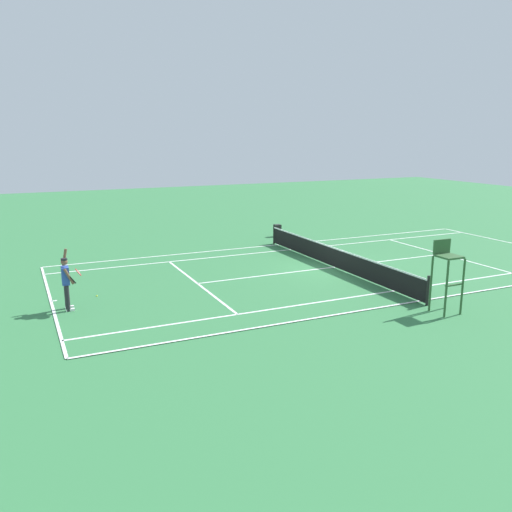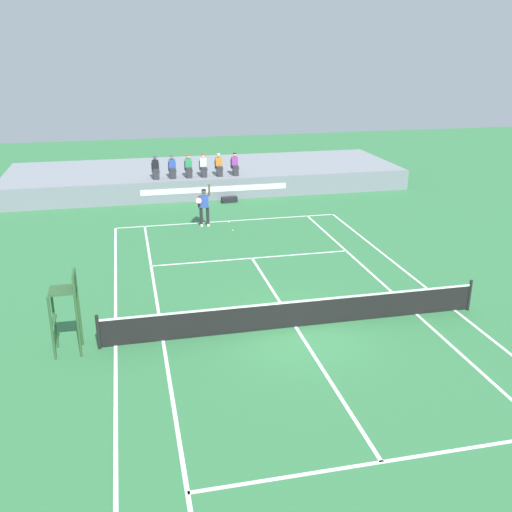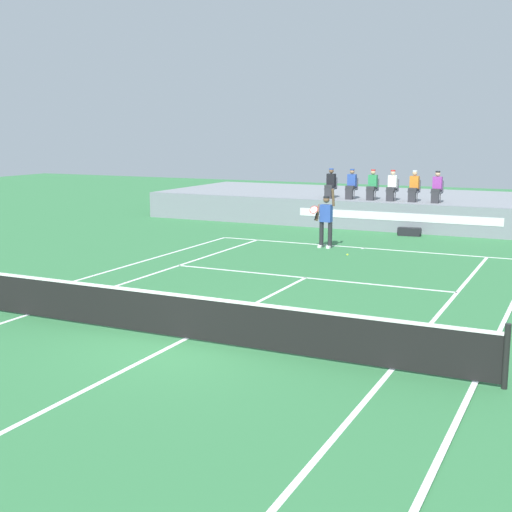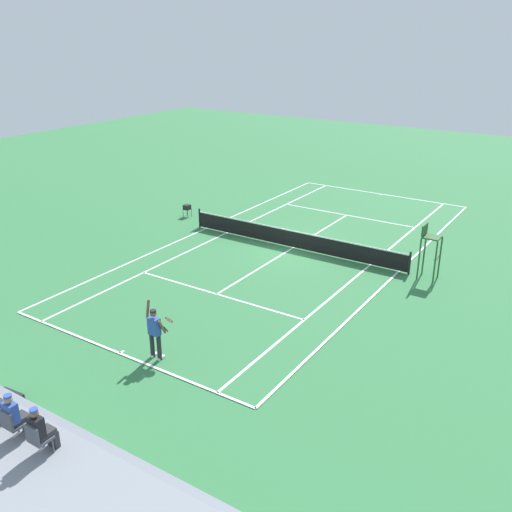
% 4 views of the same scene
% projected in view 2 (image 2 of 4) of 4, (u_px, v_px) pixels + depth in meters
% --- Properties ---
extents(ground_plane, '(80.00, 80.00, 0.00)m').
position_uv_depth(ground_plane, '(296.00, 328.00, 18.26)').
color(ground_plane, '#337542').
extents(court, '(11.08, 23.88, 0.03)m').
position_uv_depth(court, '(296.00, 328.00, 18.25)').
color(court, '#337542').
rests_on(court, ground).
extents(net, '(11.98, 0.10, 1.07)m').
position_uv_depth(net, '(296.00, 313.00, 18.08)').
color(net, black).
rests_on(net, ground).
extents(barrier_wall, '(23.55, 0.25, 1.17)m').
position_uv_depth(barrier_wall, '(215.00, 190.00, 32.96)').
color(barrier_wall, gray).
rests_on(barrier_wall, ground).
extents(bleacher_platform, '(23.55, 7.41, 1.17)m').
position_uv_depth(bleacher_platform, '(205.00, 176.00, 36.46)').
color(bleacher_platform, gray).
rests_on(bleacher_platform, ground).
extents(spectator_seated_0, '(0.44, 0.60, 1.27)m').
position_uv_depth(spectator_seated_0, '(156.00, 168.00, 32.75)').
color(spectator_seated_0, '#474C56').
rests_on(spectator_seated_0, bleacher_platform).
extents(spectator_seated_1, '(0.44, 0.60, 1.27)m').
position_uv_depth(spectator_seated_1, '(172.00, 167.00, 32.95)').
color(spectator_seated_1, '#474C56').
rests_on(spectator_seated_1, bleacher_platform).
extents(spectator_seated_2, '(0.44, 0.60, 1.27)m').
position_uv_depth(spectator_seated_2, '(189.00, 167.00, 33.14)').
color(spectator_seated_2, '#474C56').
rests_on(spectator_seated_2, bleacher_platform).
extents(spectator_seated_3, '(0.44, 0.60, 1.27)m').
position_uv_depth(spectator_seated_3, '(203.00, 166.00, 33.31)').
color(spectator_seated_3, '#474C56').
rests_on(spectator_seated_3, bleacher_platform).
extents(spectator_seated_4, '(0.44, 0.60, 1.27)m').
position_uv_depth(spectator_seated_4, '(219.00, 165.00, 33.50)').
color(spectator_seated_4, '#474C56').
rests_on(spectator_seated_4, bleacher_platform).
extents(spectator_seated_5, '(0.44, 0.60, 1.27)m').
position_uv_depth(spectator_seated_5, '(235.00, 165.00, 33.69)').
color(spectator_seated_5, '#474C56').
rests_on(spectator_seated_5, bleacher_platform).
extents(tennis_player, '(0.77, 0.62, 2.08)m').
position_uv_depth(tennis_player, '(204.00, 206.00, 28.12)').
color(tennis_player, '#232328').
rests_on(tennis_player, ground).
extents(tennis_ball, '(0.07, 0.07, 0.07)m').
position_uv_depth(tennis_ball, '(233.00, 230.00, 27.68)').
color(tennis_ball, '#D1E533').
rests_on(tennis_ball, ground).
extents(umpire_chair, '(0.77, 0.77, 2.44)m').
position_uv_depth(umpire_chair, '(66.00, 302.00, 16.34)').
color(umpire_chair, '#2D562D').
rests_on(umpire_chair, ground).
extents(equipment_bag, '(0.92, 0.40, 0.32)m').
position_uv_depth(equipment_bag, '(229.00, 200.00, 32.60)').
color(equipment_bag, black).
rests_on(equipment_bag, ground).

